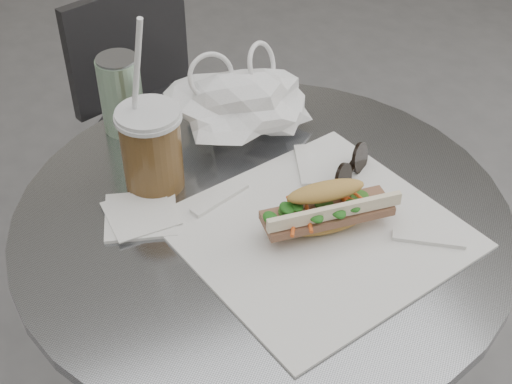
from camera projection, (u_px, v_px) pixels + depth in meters
name	position (u px, v px, depth m)	size (l,w,h in m)	color
cafe_table	(262.00, 327.00, 1.26)	(0.76, 0.76, 0.74)	slate
chair_far	(176.00, 170.00, 1.80)	(0.43, 0.46, 0.78)	#2B2B2D
sandwich_paper	(318.00, 232.00, 1.05)	(0.38, 0.36, 0.00)	white
banh_mi	(326.00, 209.00, 1.03)	(0.24, 0.12, 0.08)	gold
iced_coffee	(151.00, 147.00, 1.09)	(0.10, 0.10, 0.30)	brown
sunglasses	(350.00, 170.00, 1.13)	(0.10, 0.08, 0.05)	black
plastic_bag	(242.00, 106.00, 1.21)	(0.22, 0.17, 0.11)	white
napkin_stack	(141.00, 215.00, 1.07)	(0.13, 0.13, 0.01)	white
drink_can	(121.00, 94.00, 1.21)	(0.07, 0.07, 0.14)	#60A467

